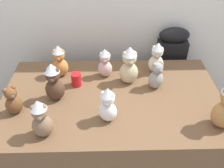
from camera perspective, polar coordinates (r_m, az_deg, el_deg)
The scene contains 12 objects.
display_table at distance 2.14m, azimuth 0.00°, elevation -10.39°, with size 1.67×1.00×0.74m, color brown.
instrument_case at distance 2.59m, azimuth 12.81°, elevation 2.64°, with size 0.29×0.13×1.00m.
teddy_bear_cocoa at distance 1.81m, azimuth -13.29°, elevation 0.36°, with size 0.15×0.13×0.31m.
teddy_bear_cream at distance 2.09m, azimuth 10.25°, elevation 5.88°, with size 0.16×0.15×0.28m.
teddy_bear_sand at distance 1.93m, azimuth 3.97°, elevation 4.24°, with size 0.15×0.14×0.33m.
teddy_bear_chestnut at distance 1.81m, azimuth -21.89°, elevation -3.67°, with size 0.15×0.15×0.23m.
teddy_bear_ginger at distance 2.06m, azimuth -11.99°, elevation 5.15°, with size 0.13×0.12×0.28m.
teddy_bear_ash at distance 1.93m, azimuth 10.19°, elevation 1.83°, with size 0.15×0.15×0.24m.
teddy_bear_blush at distance 2.01m, azimuth -1.63°, elevation 4.82°, with size 0.13×0.11×0.26m.
teddy_bear_mocha at distance 1.57m, azimuth -16.06°, elevation -7.78°, with size 0.14×0.13×0.29m.
teddy_bear_snow at distance 1.61m, azimuth -1.00°, elevation -4.88°, with size 0.15×0.14×0.27m.
party_cup_red at distance 1.97m, azimuth -8.25°, elevation 1.03°, with size 0.08×0.08×0.11m, color red.
Camera 1 is at (-0.04, -1.16, 1.97)m, focal length 39.59 mm.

